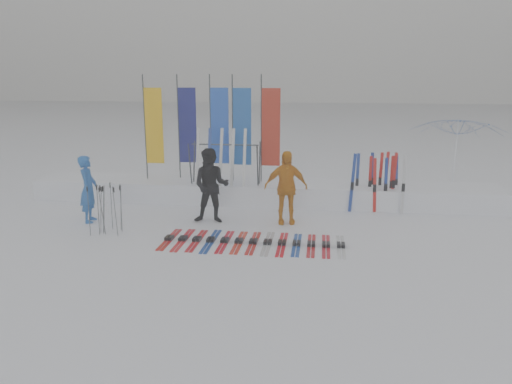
# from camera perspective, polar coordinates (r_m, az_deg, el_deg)

# --- Properties ---
(ground) EXTENTS (120.00, 120.00, 0.00)m
(ground) POSITION_cam_1_polar(r_m,az_deg,el_deg) (10.92, -2.15, -7.00)
(ground) COLOR white
(ground) RESTS_ON ground
(snow_bank) EXTENTS (14.00, 1.60, 0.60)m
(snow_bank) POSITION_cam_1_polar(r_m,az_deg,el_deg) (15.20, 0.73, 0.03)
(snow_bank) COLOR white
(snow_bank) RESTS_ON ground
(person_blue) EXTENTS (0.54, 0.71, 1.76)m
(person_blue) POSITION_cam_1_polar(r_m,az_deg,el_deg) (13.70, -18.63, 0.33)
(person_blue) COLOR #1E58B0
(person_blue) RESTS_ON ground
(person_black) EXTENTS (0.97, 0.77, 1.95)m
(person_black) POSITION_cam_1_polar(r_m,az_deg,el_deg) (12.96, -5.14, 0.70)
(person_black) COLOR black
(person_black) RESTS_ON ground
(person_yellow) EXTENTS (1.18, 0.65, 1.91)m
(person_yellow) POSITION_cam_1_polar(r_m,az_deg,el_deg) (12.86, 3.42, 0.53)
(person_yellow) COLOR orange
(person_yellow) RESTS_ON ground
(tent_canopy) EXTENTS (3.67, 3.70, 2.58)m
(tent_canopy) POSITION_cam_1_polar(r_m,az_deg,el_deg) (16.59, 21.77, 3.68)
(tent_canopy) COLOR white
(tent_canopy) RESTS_ON ground
(ski_row) EXTENTS (4.15, 1.70, 0.07)m
(ski_row) POSITION_cam_1_polar(r_m,az_deg,el_deg) (11.52, -0.36, -5.72)
(ski_row) COLOR #AE0D12
(ski_row) RESTS_ON ground
(pole_cluster) EXTENTS (0.69, 0.64, 1.25)m
(pole_cluster) POSITION_cam_1_polar(r_m,az_deg,el_deg) (12.61, -16.71, -1.90)
(pole_cluster) COLOR #595B60
(pole_cluster) RESTS_ON ground
(feather_flags) EXTENTS (4.18, 0.30, 3.20)m
(feather_flags) POSITION_cam_1_polar(r_m,az_deg,el_deg) (15.33, -4.90, 7.46)
(feather_flags) COLOR #383A3F
(feather_flags) RESTS_ON ground
(ski_rack) EXTENTS (2.04, 0.80, 1.23)m
(ski_rack) POSITION_cam_1_polar(r_m,az_deg,el_deg) (14.77, -3.56, 3.89)
(ski_rack) COLOR #383A3F
(ski_rack) RESTS_ON ground
(upright_skis) EXTENTS (1.47, 1.07, 1.67)m
(upright_skis) POSITION_cam_1_polar(r_m,az_deg,el_deg) (14.76, 14.01, 1.16)
(upright_skis) COLOR red
(upright_skis) RESTS_ON ground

